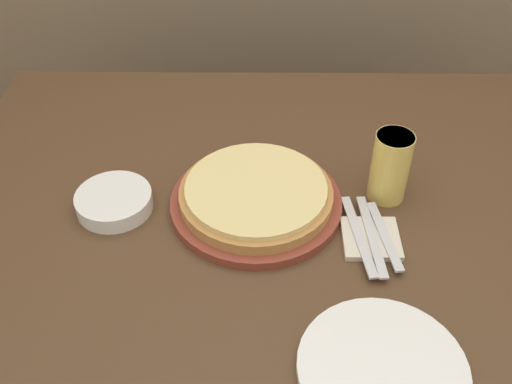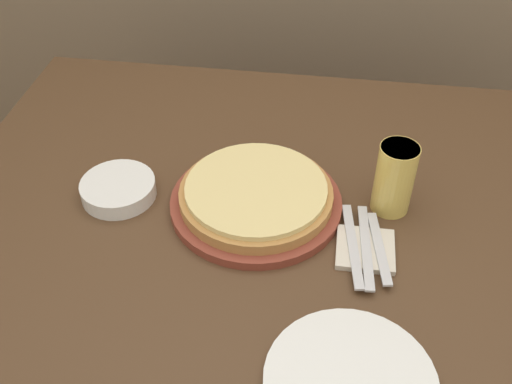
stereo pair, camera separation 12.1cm
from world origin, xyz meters
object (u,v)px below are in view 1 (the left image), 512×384
Objects in this scene: fork at (358,235)px; dinner_plate at (382,369)px; beer_glass at (391,164)px; side_bowl at (114,203)px; spoon at (384,235)px; dinner_knife at (371,235)px; pizza_on_board at (256,197)px.

dinner_plate is at bearing -89.21° from fork.
beer_glass is 0.98× the size of side_bowl.
spoon is (0.05, -0.00, 0.00)m from fork.
dinner_knife and spoon have the same top height.
beer_glass reaches higher than dinner_plate.
side_bowl reaches higher than fork.
spoon is at bearing -20.88° from pizza_on_board.
dinner_knife is (0.03, 0.00, 0.00)m from fork.
dinner_knife is at bearing -109.70° from beer_glass.
beer_glass is 0.70× the size of dinner_knife.
beer_glass is at bearing 5.03° from side_bowl.
beer_glass is 0.15m from spoon.
dinner_plate is 0.62m from side_bowl.
beer_glass is 0.70× the size of fork.
fork is 0.03m from dinner_knife.
side_bowl is 0.52m from dinner_knife.
beer_glass reaches higher than fork.
dinner_plate reaches higher than fork.
beer_glass is 0.43m from dinner_plate.
dinner_knife is at bearing 0.00° from fork.
pizza_on_board reaches higher than dinner_plate.
pizza_on_board is 0.22m from fork.
pizza_on_board is at bearing 117.82° from dinner_plate.
dinner_plate is at bearing -99.24° from beer_glass.
pizza_on_board reaches higher than side_bowl.
side_bowl is 0.71× the size of dinner_knife.
dinner_plate is (-0.07, -0.42, -0.07)m from beer_glass.
side_bowl is at bearing 170.69° from dinner_knife.
fork is (-0.00, 0.29, 0.01)m from dinner_plate.
dinner_knife is at bearing -22.99° from pizza_on_board.
dinner_knife is 1.18× the size of spoon.
side_bowl is 0.84× the size of spoon.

